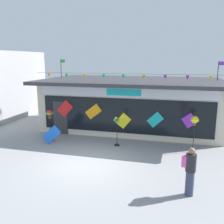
{
  "coord_description": "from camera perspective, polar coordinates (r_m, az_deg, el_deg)",
  "views": [
    {
      "loc": [
        3.75,
        -9.68,
        4.47
      ],
      "look_at": [
        0.42,
        2.93,
        1.72
      ],
      "focal_mm": 40.08,
      "sensor_mm": 36.0,
      "label": 1
    }
  ],
  "objects": [
    {
      "name": "wind_spinner_far_left",
      "position": [
        14.23,
        -14.0,
        -1.05
      ],
      "size": [
        0.35,
        0.35,
        1.74
      ],
      "color": "black",
      "rests_on": "ground_plane"
    },
    {
      "name": "kite_shop_building",
      "position": [
        16.81,
        4.71,
        2.16
      ],
      "size": [
        11.26,
        6.84,
        4.48
      ],
      "color": "beige",
      "rests_on": "ground_plane"
    },
    {
      "name": "wind_spinner_left",
      "position": [
        13.04,
        1.12,
        -3.73
      ],
      "size": [
        0.32,
        0.29,
        1.58
      ],
      "color": "black",
      "rests_on": "ground_plane"
    },
    {
      "name": "wind_spinner_center_left",
      "position": [
        12.73,
        18.33,
        -2.34
      ],
      "size": [
        0.36,
        0.36,
        1.8
      ],
      "color": "black",
      "rests_on": "ground_plane"
    },
    {
      "name": "person_near_camera",
      "position": [
        8.84,
        17.34,
        -12.58
      ],
      "size": [
        0.48,
        0.37,
        1.68
      ],
      "rotation": [
        0.0,
        0.0,
        1.28
      ],
      "color": "#333D56",
      "rests_on": "ground_plane"
    },
    {
      "name": "ground_plane",
      "position": [
        11.3,
        -5.98,
        -11.47
      ],
      "size": [
        80.0,
        80.0,
        0.0
      ],
      "primitive_type": "plane",
      "color": "gray"
    },
    {
      "name": "display_kite_on_ground",
      "position": [
        13.81,
        -13.64,
        -5.06
      ],
      "size": [
        1.04,
        0.25,
        1.04
      ],
      "primitive_type": "cube",
      "rotation": [
        -0.24,
        0.79,
        0.0
      ],
      "color": "blue",
      "rests_on": "ground_plane"
    }
  ]
}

